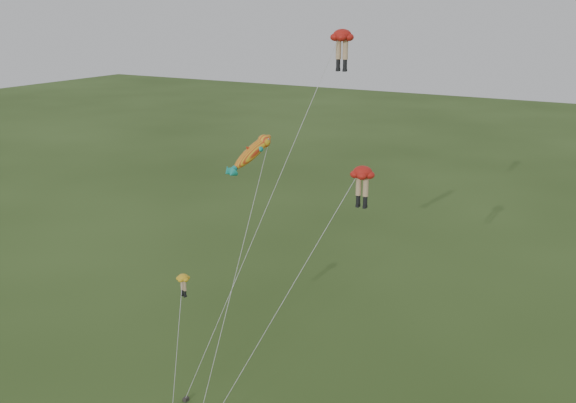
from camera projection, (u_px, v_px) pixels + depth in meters
The scene contains 4 objects.
legs_kite_red_high at pixel (340, 44), 38.42m from camera, with size 6.56×10.30×22.00m.
legs_kite_red_mid at pixel (360, 179), 37.28m from camera, with size 6.28×9.28×14.42m.
legs_kite_yellow at pixel (183, 286), 39.80m from camera, with size 2.05×4.01×7.35m.
fish_kite at pixel (252, 153), 40.49m from camera, with size 2.22×9.70×15.75m.
Camera 1 is at (20.69, -26.98, 23.19)m, focal length 40.00 mm.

